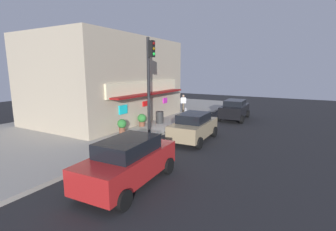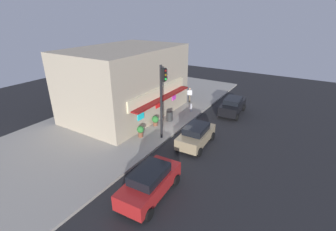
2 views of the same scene
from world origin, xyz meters
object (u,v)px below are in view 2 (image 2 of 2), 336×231
(fire_hydrant, at_px, (191,107))
(potted_plant_by_window, at_px, (140,131))
(pedestrian, at_px, (190,94))
(parked_car_red, at_px, (150,182))
(traffic_light, at_px, (162,94))
(trash_can, at_px, (169,116))
(potted_plant_by_doorway, at_px, (155,120))
(parked_car_tan, at_px, (196,135))
(parked_car_black, at_px, (233,106))

(fire_hydrant, height_order, potted_plant_by_window, potted_plant_by_window)
(pedestrian, xyz_separation_m, parked_car_red, (-14.45, -4.86, -0.19))
(traffic_light, distance_m, trash_can, 4.67)
(potted_plant_by_doorway, relative_size, potted_plant_by_window, 0.94)
(trash_can, distance_m, parked_car_tan, 4.58)
(trash_can, xyz_separation_m, parked_car_black, (5.16, -4.27, 0.23))
(potted_plant_by_window, bearing_deg, fire_hydrant, -7.85)
(pedestrian, bearing_deg, potted_plant_by_doorway, -178.27)
(fire_hydrant, distance_m, pedestrian, 2.83)
(fire_hydrant, distance_m, parked_car_red, 12.54)
(traffic_light, height_order, parked_car_red, traffic_light)
(traffic_light, bearing_deg, pedestrian, 12.92)
(pedestrian, distance_m, potted_plant_by_doorway, 7.13)
(traffic_light, distance_m, parked_car_tan, 4.06)
(pedestrian, distance_m, parked_car_black, 5.06)
(traffic_light, xyz_separation_m, potted_plant_by_doorway, (1.59, 1.78, -3.20))
(potted_plant_by_doorway, bearing_deg, parked_car_red, -147.64)
(traffic_light, bearing_deg, parked_car_black, -20.18)
(potted_plant_by_doorway, bearing_deg, parked_car_tan, -102.01)
(potted_plant_by_window, xyz_separation_m, parked_car_black, (9.08, -4.62, 0.13))
(fire_hydrant, relative_size, parked_car_red, 0.19)
(parked_car_tan, bearing_deg, pedestrian, 29.82)
(traffic_light, height_order, potted_plant_by_doorway, traffic_light)
(trash_can, relative_size, parked_car_black, 0.21)
(parked_car_black, bearing_deg, pedestrian, 85.00)
(pedestrian, height_order, parked_car_black, pedestrian)
(fire_hydrant, relative_size, trash_can, 0.91)
(fire_hydrant, distance_m, potted_plant_by_window, 7.18)
(potted_plant_by_window, height_order, parked_car_black, parked_car_black)
(trash_can, bearing_deg, parked_car_black, -39.65)
(pedestrian, xyz_separation_m, potted_plant_by_doorway, (-7.12, -0.21, -0.38))
(fire_hydrant, bearing_deg, traffic_light, -174.56)
(potted_plant_by_window, distance_m, parked_car_tan, 4.45)
(fire_hydrant, distance_m, potted_plant_by_doorway, 4.86)
(potted_plant_by_doorway, relative_size, parked_car_red, 0.21)
(pedestrian, xyz_separation_m, parked_car_black, (-0.44, -5.03, -0.21))
(parked_car_red, bearing_deg, potted_plant_by_doorway, 32.36)
(traffic_light, distance_m, parked_car_red, 7.09)
(parked_car_red, bearing_deg, pedestrian, 18.60)
(potted_plant_by_doorway, bearing_deg, pedestrian, 1.73)
(potted_plant_by_window, bearing_deg, potted_plant_by_doorway, 4.85)
(potted_plant_by_doorway, bearing_deg, potted_plant_by_window, -175.15)
(traffic_light, relative_size, trash_can, 6.56)
(trash_can, height_order, parked_car_tan, parked_car_tan)
(trash_can, height_order, potted_plant_by_window, potted_plant_by_window)
(fire_hydrant, relative_size, pedestrian, 0.50)
(trash_can, xyz_separation_m, pedestrian, (5.60, 0.76, 0.44))
(fire_hydrant, xyz_separation_m, trash_can, (-3.19, 0.64, 0.05))
(traffic_light, height_order, pedestrian, traffic_light)
(fire_hydrant, bearing_deg, potted_plant_by_window, 172.15)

